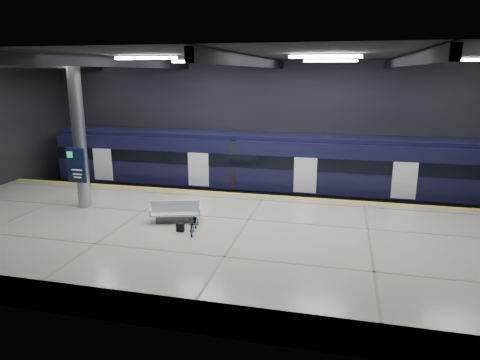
% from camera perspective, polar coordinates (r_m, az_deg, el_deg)
% --- Properties ---
extents(ground, '(30.00, 30.00, 0.00)m').
position_cam_1_polar(ground, '(20.04, 1.77, -7.30)').
color(ground, black).
rests_on(ground, ground).
extents(room_shell, '(30.10, 16.10, 8.05)m').
position_cam_1_polar(room_shell, '(18.72, 1.90, 9.22)').
color(room_shell, black).
rests_on(room_shell, ground).
extents(platform, '(30.00, 11.00, 1.10)m').
position_cam_1_polar(platform, '(17.57, 0.11, -8.53)').
color(platform, beige).
rests_on(platform, ground).
extents(safety_strip, '(30.00, 0.40, 0.01)m').
position_cam_1_polar(safety_strip, '(22.24, 3.23, -2.11)').
color(safety_strip, yellow).
rests_on(safety_strip, platform).
extents(rails, '(30.00, 1.52, 0.16)m').
position_cam_1_polar(rails, '(25.13, 4.32, -2.65)').
color(rails, gray).
rests_on(rails, ground).
extents(train, '(29.40, 2.84, 3.79)m').
position_cam_1_polar(train, '(24.53, 6.18, 1.67)').
color(train, black).
rests_on(train, ground).
extents(bench, '(2.28, 1.48, 0.93)m').
position_cam_1_polar(bench, '(18.58, -8.58, -4.52)').
color(bench, '#595B60').
rests_on(bench, platform).
extents(bicycle, '(0.74, 1.50, 0.75)m').
position_cam_1_polar(bicycle, '(17.19, -6.12, -5.82)').
color(bicycle, '#99999E').
rests_on(bicycle, platform).
extents(pannier_bag, '(0.30, 0.18, 0.35)m').
position_cam_1_polar(pannier_bag, '(17.47, -7.97, -6.26)').
color(pannier_bag, black).
rests_on(pannier_bag, platform).
extents(info_column, '(0.90, 0.78, 6.90)m').
position_cam_1_polar(info_column, '(21.06, -20.69, 5.43)').
color(info_column, '#9EA0A5').
rests_on(info_column, platform).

